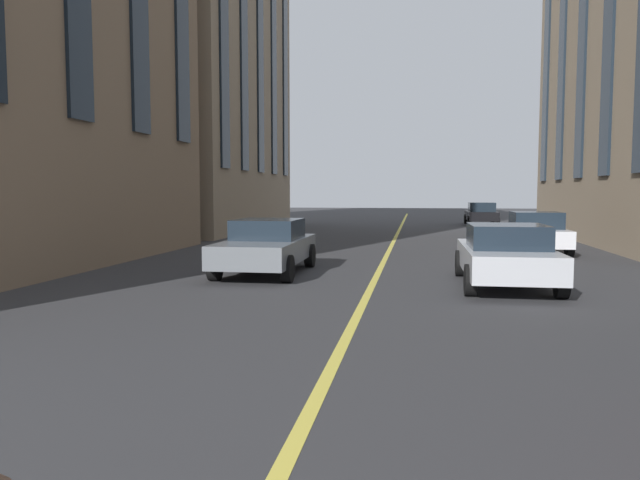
% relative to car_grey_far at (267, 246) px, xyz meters
% --- Properties ---
extents(lane_centre_line, '(80.00, 0.16, 0.01)m').
position_rel_car_grey_far_xyz_m(lane_centre_line, '(2.63, -2.80, -0.70)').
color(lane_centre_line, '#D8C64C').
rests_on(lane_centre_line, ground_plane).
extents(car_grey_far, '(4.40, 1.95, 1.37)m').
position_rel_car_grey_far_xyz_m(car_grey_far, '(0.00, 0.00, 0.00)').
color(car_grey_far, slate).
rests_on(car_grey_far, ground_plane).
extents(car_silver_parked_a, '(4.40, 1.95, 1.37)m').
position_rel_car_grey_far_xyz_m(car_silver_parked_a, '(-1.27, -5.70, 0.00)').
color(car_silver_parked_a, '#B7BABF').
rests_on(car_silver_parked_a, ground_plane).
extents(car_black_trailing, '(3.90, 1.89, 1.40)m').
position_rel_car_grey_far_xyz_m(car_black_trailing, '(24.03, -7.70, -0.00)').
color(car_black_trailing, black).
rests_on(car_black_trailing, ground_plane).
extents(car_white_near, '(3.90, 1.89, 1.40)m').
position_rel_car_grey_far_xyz_m(car_white_near, '(6.43, -7.70, -0.00)').
color(car_white_near, silver).
rests_on(car_white_near, ground_plane).
extents(building_left_near, '(15.49, 12.60, 22.24)m').
position_rel_car_grey_far_xyz_m(building_left_near, '(17.27, 10.94, 10.42)').
color(building_left_near, gray).
rests_on(building_left_near, ground_plane).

